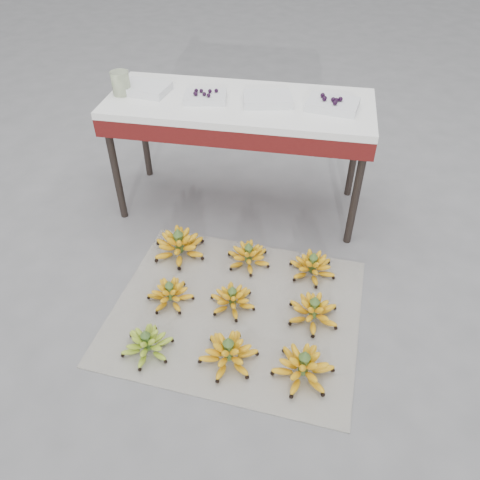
% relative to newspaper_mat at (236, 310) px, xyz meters
% --- Properties ---
extents(ground, '(60.00, 60.00, 0.00)m').
position_rel_newspaper_mat_xyz_m(ground, '(-0.03, 0.03, -0.00)').
color(ground, '#5D5D5F').
rests_on(ground, ground).
extents(newspaper_mat, '(1.33, 1.14, 0.01)m').
position_rel_newspaper_mat_xyz_m(newspaper_mat, '(0.00, 0.00, 0.00)').
color(newspaper_mat, silver).
rests_on(newspaper_mat, ground).
extents(bunch_front_left, '(0.29, 0.29, 0.15)m').
position_rel_newspaper_mat_xyz_m(bunch_front_left, '(-0.37, -0.32, 0.05)').
color(bunch_front_left, '#7BA52B').
rests_on(bunch_front_left, newspaper_mat).
extents(bunch_front_center, '(0.33, 0.33, 0.17)m').
position_rel_newspaper_mat_xyz_m(bunch_front_center, '(0.02, -0.31, 0.06)').
color(bunch_front_center, '#FFBE00').
rests_on(bunch_front_center, newspaper_mat).
extents(bunch_front_right, '(0.30, 0.30, 0.17)m').
position_rel_newspaper_mat_xyz_m(bunch_front_right, '(0.37, -0.33, 0.06)').
color(bunch_front_right, '#FFBE00').
rests_on(bunch_front_right, newspaper_mat).
extents(bunch_mid_left, '(0.26, 0.26, 0.15)m').
position_rel_newspaper_mat_xyz_m(bunch_mid_left, '(-0.35, 0.00, 0.05)').
color(bunch_mid_left, '#FFBE00').
rests_on(bunch_mid_left, newspaper_mat).
extents(bunch_mid_center, '(0.30, 0.30, 0.15)m').
position_rel_newspaper_mat_xyz_m(bunch_mid_center, '(-0.02, 0.02, 0.05)').
color(bunch_mid_center, '#FFBE00').
rests_on(bunch_mid_center, newspaper_mat).
extents(bunch_mid_right, '(0.29, 0.29, 0.16)m').
position_rel_newspaper_mat_xyz_m(bunch_mid_right, '(0.39, 0.01, 0.06)').
color(bunch_mid_right, '#FFBE00').
rests_on(bunch_mid_right, newspaper_mat).
extents(bunch_back_left, '(0.41, 0.41, 0.19)m').
position_rel_newspaper_mat_xyz_m(bunch_back_left, '(-0.41, 0.37, 0.07)').
color(bunch_back_left, '#FFBE00').
rests_on(bunch_back_left, newspaper_mat).
extents(bunch_back_center, '(0.33, 0.33, 0.15)m').
position_rel_newspaper_mat_xyz_m(bunch_back_center, '(0.00, 0.36, 0.06)').
color(bunch_back_center, '#FFBE00').
rests_on(bunch_back_center, newspaper_mat).
extents(bunch_back_right, '(0.32, 0.32, 0.16)m').
position_rel_newspaper_mat_xyz_m(bunch_back_right, '(0.37, 0.34, 0.06)').
color(bunch_back_right, '#FFBE00').
rests_on(bunch_back_right, newspaper_mat).
extents(vendor_table, '(1.53, 0.61, 0.73)m').
position_rel_newspaper_mat_xyz_m(vendor_table, '(-0.15, 0.92, 0.65)').
color(vendor_table, black).
rests_on(vendor_table, ground).
extents(tray_far_left, '(0.30, 0.23, 0.04)m').
position_rel_newspaper_mat_xyz_m(tray_far_left, '(-0.71, 0.93, 0.75)').
color(tray_far_left, silver).
rests_on(tray_far_left, vendor_table).
extents(tray_left, '(0.26, 0.20, 0.06)m').
position_rel_newspaper_mat_xyz_m(tray_left, '(-0.34, 0.89, 0.75)').
color(tray_left, silver).
rests_on(tray_left, vendor_table).
extents(tray_right, '(0.30, 0.25, 0.04)m').
position_rel_newspaper_mat_xyz_m(tray_right, '(0.01, 0.91, 0.75)').
color(tray_right, silver).
rests_on(tray_right, vendor_table).
extents(tray_far_right, '(0.30, 0.24, 0.07)m').
position_rel_newspaper_mat_xyz_m(tray_far_right, '(0.37, 0.91, 0.75)').
color(tray_far_right, silver).
rests_on(tray_far_right, vendor_table).
extents(glass_jar, '(0.13, 0.13, 0.13)m').
position_rel_newspaper_mat_xyz_m(glass_jar, '(-0.84, 0.88, 0.80)').
color(glass_jar, beige).
rests_on(glass_jar, vendor_table).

